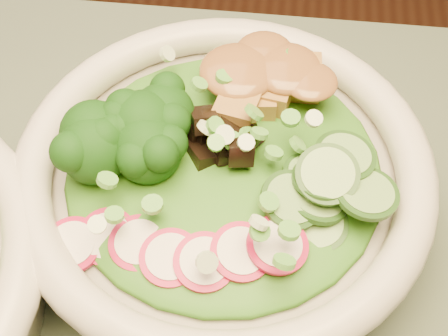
# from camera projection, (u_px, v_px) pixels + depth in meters

# --- Properties ---
(salad_bowl) EXTENTS (0.30, 0.30, 0.08)m
(salad_bowl) POSITION_uv_depth(u_px,v_px,m) (224.00, 185.00, 0.46)
(salad_bowl) COLOR beige
(salad_bowl) RESTS_ON dining_table
(lettuce_bed) EXTENTS (0.22, 0.22, 0.03)m
(lettuce_bed) POSITION_uv_depth(u_px,v_px,m) (224.00, 167.00, 0.44)
(lettuce_bed) COLOR #316916
(lettuce_bed) RESTS_ON salad_bowl
(broccoli_florets) EXTENTS (0.10, 0.09, 0.05)m
(broccoli_florets) POSITION_uv_depth(u_px,v_px,m) (131.00, 127.00, 0.43)
(broccoli_florets) COLOR black
(broccoli_florets) RESTS_ON salad_bowl
(radish_slices) EXTENTS (0.12, 0.06, 0.02)m
(radish_slices) POSITION_uv_depth(u_px,v_px,m) (189.00, 252.00, 0.39)
(radish_slices) COLOR #AD0D39
(radish_slices) RESTS_ON salad_bowl
(cucumber_slices) EXTENTS (0.08, 0.08, 0.04)m
(cucumber_slices) POSITION_uv_depth(u_px,v_px,m) (325.00, 187.00, 0.41)
(cucumber_slices) COLOR #88B967
(cucumber_slices) RESTS_ON salad_bowl
(mushroom_heap) EXTENTS (0.08, 0.08, 0.04)m
(mushroom_heap) POSITION_uv_depth(u_px,v_px,m) (231.00, 139.00, 0.43)
(mushroom_heap) COLOR black
(mushroom_heap) RESTS_ON salad_bowl
(tofu_cubes) EXTENTS (0.11, 0.08, 0.04)m
(tofu_cubes) POSITION_uv_depth(u_px,v_px,m) (258.00, 86.00, 0.46)
(tofu_cubes) COLOR olive
(tofu_cubes) RESTS_ON salad_bowl
(peanut_sauce) EXTENTS (0.08, 0.06, 0.02)m
(peanut_sauce) POSITION_uv_depth(u_px,v_px,m) (259.00, 73.00, 0.45)
(peanut_sauce) COLOR brown
(peanut_sauce) RESTS_ON tofu_cubes
(scallion_garnish) EXTENTS (0.21, 0.21, 0.03)m
(scallion_garnish) POSITION_uv_depth(u_px,v_px,m) (224.00, 144.00, 0.42)
(scallion_garnish) COLOR #58A63A
(scallion_garnish) RESTS_ON salad_bowl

